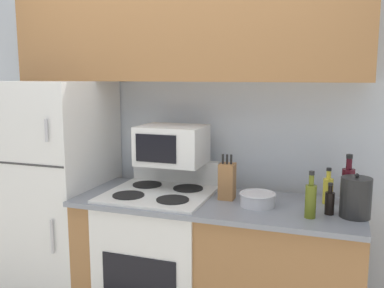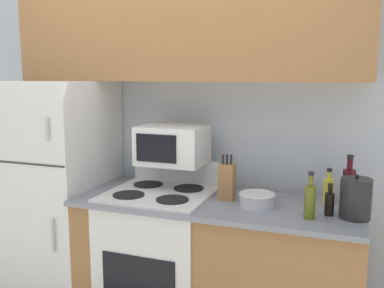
% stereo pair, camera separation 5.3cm
% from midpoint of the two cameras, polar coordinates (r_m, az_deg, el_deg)
% --- Properties ---
extents(wall_back, '(8.00, 0.05, 2.55)m').
position_cam_midpoint_polar(wall_back, '(3.11, -0.51, 1.98)').
color(wall_back, silver).
rests_on(wall_back, ground_plane).
extents(lower_cabinets, '(1.75, 0.67, 0.90)m').
position_cam_midpoint_polar(lower_cabinets, '(2.85, 2.62, -16.09)').
color(lower_cabinets, '#9E6B3D').
rests_on(lower_cabinets, ground_plane).
extents(refrigerator, '(0.63, 0.74, 1.62)m').
position_cam_midpoint_polar(refrigerator, '(3.27, -17.59, -6.37)').
color(refrigerator, white).
rests_on(refrigerator, ground_plane).
extents(upper_cabinets, '(2.38, 0.35, 0.67)m').
position_cam_midpoint_polar(upper_cabinets, '(2.92, -1.89, 14.97)').
color(upper_cabinets, '#9E6B3D').
rests_on(upper_cabinets, refrigerator).
extents(stove, '(0.67, 0.66, 1.07)m').
position_cam_midpoint_polar(stove, '(2.95, -4.80, -14.69)').
color(stove, white).
rests_on(stove, ground_plane).
extents(microwave, '(0.43, 0.35, 0.26)m').
position_cam_midpoint_polar(microwave, '(2.85, -3.21, -0.11)').
color(microwave, white).
rests_on(microwave, stove).
extents(knife_block, '(0.09, 0.10, 0.29)m').
position_cam_midpoint_polar(knife_block, '(2.69, 4.14, -4.94)').
color(knife_block, '#9E6B3D').
rests_on(knife_block, lower_cabinets).
extents(bowl, '(0.22, 0.22, 0.08)m').
position_cam_midpoint_polar(bowl, '(2.59, 8.14, -7.25)').
color(bowl, silver).
rests_on(bowl, lower_cabinets).
extents(bottle_olive_oil, '(0.06, 0.06, 0.26)m').
position_cam_midpoint_polar(bottle_olive_oil, '(2.42, 14.92, -7.18)').
color(bottle_olive_oil, '#5B6619').
rests_on(bottle_olive_oil, lower_cabinets).
extents(bottle_cooking_spray, '(0.06, 0.06, 0.22)m').
position_cam_midpoint_polar(bottle_cooking_spray, '(2.71, 17.13, -5.83)').
color(bottle_cooking_spray, gold).
rests_on(bottle_cooking_spray, lower_cabinets).
extents(bottle_soy_sauce, '(0.05, 0.05, 0.18)m').
position_cam_midpoint_polar(bottle_soy_sauce, '(2.51, 17.30, -7.40)').
color(bottle_soy_sauce, black).
rests_on(bottle_soy_sauce, lower_cabinets).
extents(bottle_wine_red, '(0.08, 0.08, 0.30)m').
position_cam_midpoint_polar(bottle_wine_red, '(2.76, 19.55, -5.04)').
color(bottle_wine_red, '#470F19').
rests_on(bottle_wine_red, lower_cabinets).
extents(kettle, '(0.17, 0.17, 0.25)m').
position_cam_midpoint_polar(kettle, '(2.50, 20.42, -6.69)').
color(kettle, black).
rests_on(kettle, lower_cabinets).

